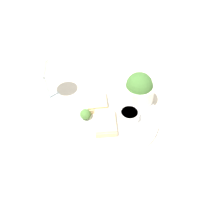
{
  "coord_description": "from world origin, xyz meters",
  "views": [
    {
      "loc": [
        0.42,
        0.14,
        0.53
      ],
      "look_at": [
        0.0,
        0.0,
        0.03
      ],
      "focal_mm": 35.0,
      "sensor_mm": 36.0,
      "label": 1
    }
  ],
  "objects": [
    {
      "name": "cheese_toast_near",
      "position": [
        0.04,
        -0.01,
        0.03
      ],
      "size": [
        0.11,
        0.09,
        0.03
      ],
      "color": "#D1B27F",
      "rests_on": "dinner_plate"
    },
    {
      "name": "wine_glass",
      "position": [
        -0.02,
        -0.23,
        0.12
      ],
      "size": [
        0.08,
        0.08,
        0.17
      ],
      "color": "silver",
      "rests_on": "ground_plane"
    },
    {
      "name": "dinner_plate",
      "position": [
        0.0,
        0.0,
        0.01
      ],
      "size": [
        0.29,
        0.29,
        0.01
      ],
      "color": "white",
      "rests_on": "ground_plane"
    },
    {
      "name": "ground_plane",
      "position": [
        0.0,
        0.0,
        0.0
      ],
      "size": [
        4.0,
        4.0,
        0.0
      ],
      "primitive_type": "plane",
      "color": "beige"
    },
    {
      "name": "salad_bowl",
      "position": [
        -0.1,
        0.06,
        0.06
      ],
      "size": [
        0.1,
        0.1,
        0.1
      ],
      "color": "silver",
      "rests_on": "dinner_plate"
    },
    {
      "name": "sauce_ramekin",
      "position": [
        -0.01,
        0.05,
        0.03
      ],
      "size": [
        0.06,
        0.06,
        0.03
      ],
      "color": "white",
      "rests_on": "dinner_plate"
    },
    {
      "name": "garnish",
      "position": [
        0.03,
        -0.07,
        0.03
      ],
      "size": [
        0.03,
        0.03,
        0.03
      ],
      "color": "#477533",
      "rests_on": "dinner_plate"
    },
    {
      "name": "cheese_toast_far",
      "position": [
        -0.03,
        -0.06,
        0.03
      ],
      "size": [
        0.1,
        0.09,
        0.03
      ],
      "color": "#D1B27F",
      "rests_on": "dinner_plate"
    }
  ]
}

